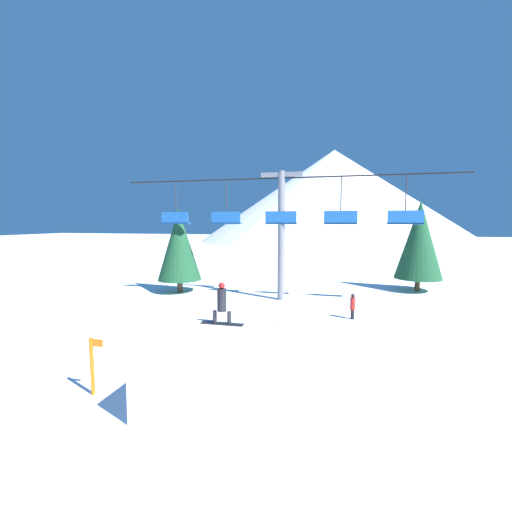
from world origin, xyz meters
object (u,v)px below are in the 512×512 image
(snowboarder, at_px, (222,304))
(pine_tree_near, at_px, (179,245))
(trail_marker, at_px, (92,364))
(distant_skier, at_px, (353,305))
(snow_ramp, at_px, (212,367))

(snowboarder, relative_size, pine_tree_near, 0.25)
(trail_marker, bearing_deg, pine_tree_near, 106.77)
(pine_tree_near, relative_size, distant_skier, 4.44)
(pine_tree_near, height_order, trail_marker, pine_tree_near)
(snowboarder, bearing_deg, snow_ramp, -80.58)
(snowboarder, xyz_separation_m, trail_marker, (-2.83, -2.30, -1.26))
(snowboarder, bearing_deg, pine_tree_near, 122.39)
(snow_ramp, xyz_separation_m, distant_skier, (3.88, 8.26, -0.06))
(pine_tree_near, bearing_deg, trail_marker, -73.23)
(distant_skier, bearing_deg, trail_marker, -127.45)
(snowboarder, xyz_separation_m, pine_tree_near, (-6.71, 10.58, 1.04))
(pine_tree_near, bearing_deg, distant_skier, -19.32)
(distant_skier, bearing_deg, snow_ramp, -115.15)
(snow_ramp, bearing_deg, distant_skier, 64.85)
(snow_ramp, relative_size, trail_marker, 2.37)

